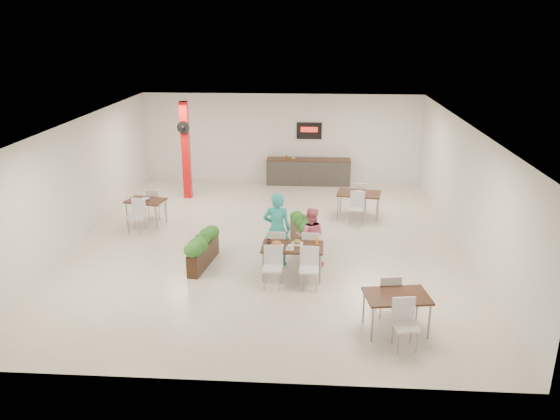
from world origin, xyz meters
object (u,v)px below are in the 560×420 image
at_px(diner_man, 277,229).
at_px(diner_woman, 310,237).
at_px(side_table_c, 397,301).
at_px(red_column, 186,149).
at_px(service_counter, 308,171).
at_px(planter_right, 303,231).
at_px(side_table_b, 359,196).
at_px(main_table, 292,251).
at_px(side_table_a, 146,204).
at_px(planter_left, 203,247).

bearing_deg(diner_man, diner_woman, -179.00).
bearing_deg(side_table_c, red_column, 117.13).
height_order(service_counter, planter_right, service_counter).
height_order(diner_man, side_table_c, diner_man).
distance_m(diner_man, side_table_b, 4.22).
bearing_deg(main_table, red_column, 122.85).
bearing_deg(planter_right, diner_man, -121.36).
bearing_deg(side_table_b, side_table_a, -160.57).
relative_size(main_table, side_table_a, 0.98).
distance_m(diner_man, planter_left, 1.83).
distance_m(diner_man, side_table_c, 3.80).
height_order(diner_woman, side_table_c, diner_woman).
bearing_deg(side_table_c, side_table_b, 83.46).
bearing_deg(planter_left, diner_woman, 4.15).
height_order(diner_woman, planter_left, diner_woman).
bearing_deg(diner_man, side_table_c, 131.34).
bearing_deg(red_column, diner_woman, -51.08).
xyz_separation_m(red_column, planter_left, (1.59, -5.33, -1.16)).
xyz_separation_m(red_column, side_table_a, (-0.60, -2.65, -1.02)).
xyz_separation_m(diner_man, diner_woman, (0.80, 0.00, -0.18)).
xyz_separation_m(diner_man, planter_right, (0.60, 0.99, -0.42)).
xyz_separation_m(side_table_a, side_table_b, (6.16, 1.10, 0.02)).
bearing_deg(diner_man, side_table_b, -120.53).
height_order(main_table, side_table_a, same).
height_order(diner_woman, side_table_b, diner_woman).
bearing_deg(planter_right, main_table, -97.41).
distance_m(red_column, diner_man, 6.19).
relative_size(main_table, diner_man, 0.90).
relative_size(red_column, service_counter, 1.07).
relative_size(red_column, side_table_a, 1.91).
relative_size(diner_woman, planter_left, 0.87).
bearing_deg(red_column, side_table_c, -54.13).
xyz_separation_m(service_counter, diner_man, (-0.64, -7.01, 0.41)).
relative_size(main_table, side_table_b, 0.98).
xyz_separation_m(service_counter, main_table, (-0.25, -7.67, 0.14)).
bearing_deg(side_table_b, diner_man, -112.22).
relative_size(side_table_a, side_table_c, 1.00).
relative_size(diner_man, diner_woman, 1.24).
distance_m(main_table, diner_woman, 0.78).
bearing_deg(red_column, side_table_a, -102.77).
bearing_deg(red_column, service_counter, 25.00).
distance_m(planter_right, side_table_a, 4.80).
bearing_deg(side_table_a, red_column, 88.78).
distance_m(red_column, planter_right, 5.86).
height_order(red_column, diner_man, red_column).
height_order(diner_man, diner_woman, diner_man).
bearing_deg(side_table_c, main_table, 123.99).
bearing_deg(planter_left, side_table_a, 129.25).
height_order(main_table, planter_right, planter_right).
distance_m(diner_man, side_table_a, 4.69).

